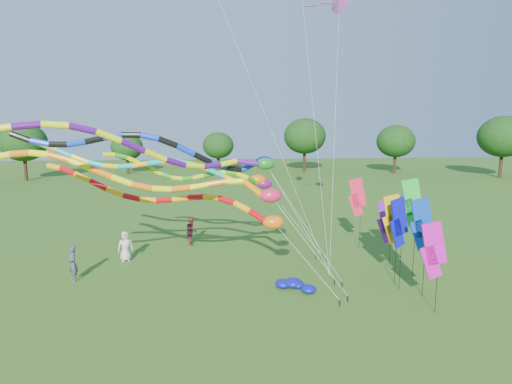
{
  "coord_description": "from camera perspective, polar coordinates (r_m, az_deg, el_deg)",
  "views": [
    {
      "loc": [
        -3.19,
        -16.39,
        7.97
      ],
      "look_at": [
        -1.34,
        3.22,
        4.8
      ],
      "focal_mm": 30.0,
      "sensor_mm": 36.0,
      "label": 1
    }
  ],
  "objects": [
    {
      "name": "ground",
      "position": [
        18.5,
        5.28,
        -16.42
      ],
      "size": [
        160.0,
        160.0,
        0.0
      ],
      "primitive_type": "plane",
      "color": "#295A17",
      "rests_on": "ground"
    },
    {
      "name": "tree_ring",
      "position": [
        18.07,
        -3.28,
        1.3
      ],
      "size": [
        118.38,
        118.88,
        9.56
      ],
      "color": "#382314",
      "rests_on": "ground"
    },
    {
      "name": "tube_kite_red",
      "position": [
        20.74,
        -9.33,
        -1.19
      ],
      "size": [
        13.74,
        5.52,
        6.5
      ],
      "rotation": [
        0.0,
        0.0,
        -0.41
      ],
      "color": "black",
      "rests_on": "ground"
    },
    {
      "name": "tube_kite_orange",
      "position": [
        18.42,
        -10.89,
        1.44
      ],
      "size": [
        14.64,
        1.11,
        7.48
      ],
      "rotation": [
        0.0,
        0.0,
        -0.06
      ],
      "color": "black",
      "rests_on": "ground"
    },
    {
      "name": "tube_kite_purple",
      "position": [
        16.6,
        -12.43,
        5.21
      ],
      "size": [
        14.48,
        5.96,
        8.66
      ],
      "rotation": [
        0.0,
        0.0,
        0.4
      ],
      "color": "black",
      "rests_on": "ground"
    },
    {
      "name": "tube_kite_blue",
      "position": [
        18.2,
        -10.11,
        5.17
      ],
      "size": [
        13.85,
        2.14,
        8.19
      ],
      "rotation": [
        0.0,
        0.0,
        0.17
      ],
      "color": "black",
      "rests_on": "ground"
    },
    {
      "name": "tube_kite_cyan",
      "position": [
        24.03,
        -10.14,
        3.01
      ],
      "size": [
        15.06,
        1.19,
        7.5
      ],
      "rotation": [
        0.0,
        0.0,
        0.02
      ],
      "color": "black",
      "rests_on": "ground"
    },
    {
      "name": "tube_kite_green",
      "position": [
        24.19,
        -6.21,
        2.22
      ],
      "size": [
        12.11,
        1.37,
        6.9
      ],
      "rotation": [
        0.0,
        0.0,
        -0.01
      ],
      "color": "black",
      "rests_on": "ground"
    },
    {
      "name": "delta_kite_high_c",
      "position": [
        27.53,
        11.06,
        23.79
      ],
      "size": [
        3.22,
        6.25,
        16.06
      ],
      "rotation": [
        0.0,
        0.0,
        0.47
      ],
      "color": "black",
      "rests_on": "ground"
    },
    {
      "name": "banner_pole_violet",
      "position": [
        24.86,
        17.04,
        -3.77
      ],
      "size": [
        1.1,
        0.52,
        3.84
      ],
      "rotation": [
        0.0,
        0.0,
        -0.4
      ],
      "color": "black",
      "rests_on": "ground"
    },
    {
      "name": "banner_pole_magenta_b",
      "position": [
        19.4,
        22.54,
        -7.2
      ],
      "size": [
        1.16,
        0.25,
        4.0
      ],
      "rotation": [
        0.0,
        0.0,
        -0.14
      ],
      "color": "black",
      "rests_on": "ground"
    },
    {
      "name": "banner_pole_blue_a",
      "position": [
        21.32,
        18.49,
        -3.92
      ],
      "size": [
        1.11,
        0.49,
        4.59
      ],
      "rotation": [
        0.0,
        0.0,
        0.37
      ],
      "color": "black",
      "rests_on": "ground"
    },
    {
      "name": "banner_pole_orange",
      "position": [
        21.88,
        17.79,
        -3.47
      ],
      "size": [
        1.16,
        0.1,
        4.62
      ],
      "rotation": [
        0.0,
        0.0,
        0.02
      ],
      "color": "black",
      "rests_on": "ground"
    },
    {
      "name": "banner_pole_red",
      "position": [
        27.74,
        13.33,
        -0.71
      ],
      "size": [
        1.13,
        0.43,
        4.6
      ],
      "rotation": [
        0.0,
        0.0,
        -0.31
      ],
      "color": "black",
      "rests_on": "ground"
    },
    {
      "name": "banner_pole_blue_b",
      "position": [
        20.83,
        21.2,
        -4.03
      ],
      "size": [
        1.16,
        0.11,
        4.71
      ],
      "rotation": [
        0.0,
        0.0,
        -0.03
      ],
      "color": "black",
      "rests_on": "ground"
    },
    {
      "name": "banner_pole_green",
      "position": [
        23.03,
        20.05,
        -1.36
      ],
      "size": [
        1.13,
        0.44,
        5.27
      ],
      "rotation": [
        0.0,
        0.0,
        -0.32
      ],
      "color": "black",
      "rests_on": "ground"
    },
    {
      "name": "blue_nylon_heap",
      "position": [
        21.26,
        4.84,
        -12.17
      ],
      "size": [
        1.33,
        1.88,
        0.56
      ],
      "color": "#0B129A",
      "rests_on": "ground"
    },
    {
      "name": "person_a",
      "position": [
        26.28,
        -17.03,
        -6.92
      ],
      "size": [
        0.98,
        0.78,
        1.76
      ],
      "primitive_type": "imported",
      "rotation": [
        0.0,
        0.0,
        0.29
      ],
      "color": "beige",
      "rests_on": "ground"
    },
    {
      "name": "person_b",
      "position": [
        23.91,
        -23.25,
        -8.76
      ],
      "size": [
        0.72,
        0.8,
        1.85
      ],
      "primitive_type": "imported",
      "rotation": [
        0.0,
        0.0,
        -1.05
      ],
      "color": "#394450",
      "rests_on": "ground"
    },
    {
      "name": "person_c",
      "position": [
        28.83,
        -8.59,
        -5.14
      ],
      "size": [
        0.87,
        1.01,
        1.82
      ],
      "primitive_type": "imported",
      "rotation": [
        0.0,
        0.0,
        1.79
      ],
      "color": "maroon",
      "rests_on": "ground"
    }
  ]
}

